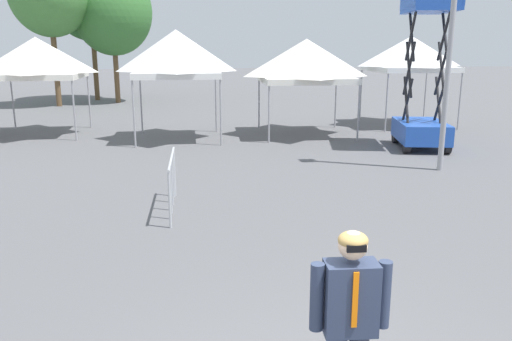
{
  "coord_description": "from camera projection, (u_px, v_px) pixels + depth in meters",
  "views": [
    {
      "loc": [
        -1.17,
        -3.46,
        3.16
      ],
      "look_at": [
        0.09,
        4.08,
        1.3
      ],
      "focal_mm": 36.15,
      "sensor_mm": 36.0,
      "label": 1
    }
  ],
  "objects": [
    {
      "name": "canopy_tent_left_of_center",
      "position": [
        37.0,
        58.0,
        18.11
      ],
      "size": [
        3.07,
        3.07,
        3.45
      ],
      "color": "#9E9EA3",
      "rests_on": "ground"
    },
    {
      "name": "canopy_tent_far_right",
      "position": [
        176.0,
        54.0,
        17.17
      ],
      "size": [
        2.96,
        2.96,
        3.67
      ],
      "color": "#9E9EA3",
      "rests_on": "ground"
    },
    {
      "name": "canopy_tent_right_of_center",
      "position": [
        306.0,
        61.0,
        18.13
      ],
      "size": [
        3.36,
        3.36,
        3.38
      ],
      "color": "#9E9EA3",
      "rests_on": "ground"
    },
    {
      "name": "canopy_tent_behind_right",
      "position": [
        410.0,
        54.0,
        20.28
      ],
      "size": [
        3.14,
        3.14,
        3.51
      ],
      "color": "#9E9EA3",
      "rests_on": "ground"
    },
    {
      "name": "scissor_lift",
      "position": [
        423.0,
        104.0,
        15.97
      ],
      "size": [
        1.9,
        2.56,
        4.78
      ],
      "color": "black",
      "rests_on": "ground"
    },
    {
      "name": "person_foreground",
      "position": [
        349.0,
        319.0,
        4.11
      ],
      "size": [
        0.65,
        0.28,
        1.78
      ],
      "color": "#33384C",
      "rests_on": "ground"
    },
    {
      "name": "tree_behind_tents_left",
      "position": [
        113.0,
        12.0,
        28.0
      ],
      "size": [
        4.26,
        4.26,
        7.27
      ],
      "color": "brown",
      "rests_on": "ground"
    },
    {
      "name": "crowd_barrier_near_person",
      "position": [
        172.0,
        173.0,
        9.95
      ],
      "size": [
        0.16,
        2.1,
        1.08
      ],
      "color": "#B7BABF",
      "rests_on": "ground"
    }
  ]
}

